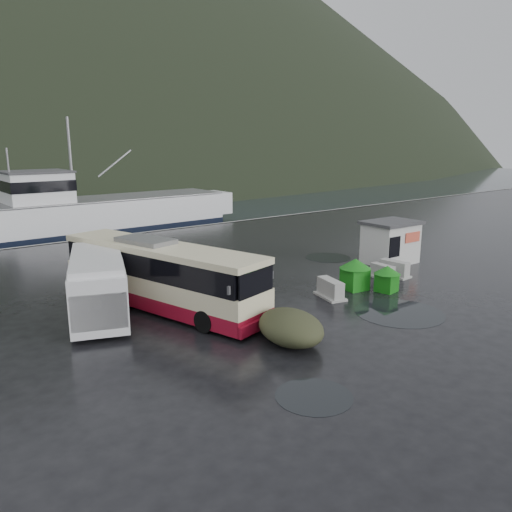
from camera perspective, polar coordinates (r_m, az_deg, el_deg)
ground at (r=22.65m, az=0.96°, el=-5.52°), size 160.00×160.00×0.00m
quay_edge at (r=39.75m, az=-17.47°, el=1.99°), size 160.00×0.60×1.50m
coach_bus at (r=22.62m, az=-10.68°, el=-5.78°), size 5.41×11.14×3.05m
white_van at (r=22.20m, az=-17.35°, el=-6.53°), size 4.27×6.74×2.67m
waste_bin_left at (r=25.35m, az=11.17°, el=-3.73°), size 1.28×1.28×1.56m
waste_bin_right at (r=25.34m, az=14.64°, el=-3.92°), size 1.06×1.06×1.29m
dome_tent at (r=18.58m, az=3.95°, el=-9.82°), size 2.78×3.43×1.19m
ticket_kiosk at (r=31.27m, az=14.97°, el=-0.74°), size 3.34×2.58×2.55m
jersey_barrier_a at (r=23.85m, az=8.47°, el=-4.70°), size 1.28×1.90×0.87m
jersey_barrier_b at (r=27.71m, az=14.21°, el=-2.44°), size 0.85×1.53×0.74m
jersey_barrier_c at (r=28.23m, az=15.48°, el=-2.23°), size 0.93×1.75×0.86m
fishing_trawler at (r=49.51m, az=-16.56°, el=4.13°), size 26.87×6.42×10.70m
puddles at (r=23.61m, az=11.90°, el=-5.01°), size 15.62×14.61×0.01m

